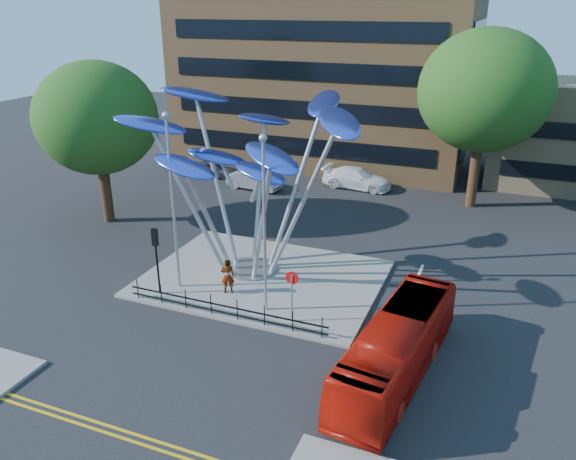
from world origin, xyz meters
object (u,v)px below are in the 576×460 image
at_px(tree_left, 97,118).
at_px(parked_car_mid, 254,180).
at_px(street_lamp_left, 172,188).
at_px(parked_car_right, 357,178).
at_px(tree_right, 485,91).
at_px(traffic_light_island, 156,247).
at_px(parked_car_left, 213,169).
at_px(street_lamp_right, 264,210).
at_px(leaf_sculpture, 247,146).
at_px(pedestrian, 228,276).
at_px(red_bus, 397,347).
at_px(no_entry_sign_island, 292,288).

bearing_deg(tree_left, parked_car_mid, 58.20).
relative_size(street_lamp_left, parked_car_right, 1.64).
height_order(tree_right, parked_car_right, tree_right).
height_order(traffic_light_island, parked_car_left, traffic_light_island).
distance_m(tree_right, street_lamp_right, 20.64).
bearing_deg(leaf_sculpture, street_lamp_left, -127.40).
bearing_deg(traffic_light_island, parked_car_left, 111.46).
bearing_deg(traffic_light_island, tree_left, 140.19).
height_order(tree_right, pedestrian, tree_right).
relative_size(pedestrian, parked_car_left, 0.44).
bearing_deg(traffic_light_island, street_lamp_right, 5.19).
height_order(tree_right, street_lamp_left, tree_right).
xyz_separation_m(tree_left, leaf_sculpture, (11.93, -3.32, 0.08)).
xyz_separation_m(traffic_light_island, red_bus, (12.12, -2.02, -1.34)).
distance_m(street_lamp_left, parked_car_left, 20.20).
xyz_separation_m(leaf_sculpture, parked_car_right, (1.43, 16.32, -6.09)).
bearing_deg(parked_car_right, red_bus, -157.06).
xyz_separation_m(street_lamp_left, no_entry_sign_island, (6.50, -0.98, -3.54)).
height_order(street_lamp_left, no_entry_sign_island, street_lamp_left).
relative_size(tree_right, red_bus, 1.33).
distance_m(parked_car_mid, parked_car_right, 8.01).
xyz_separation_m(red_bus, parked_car_left, (-19.57, 20.99, -0.58)).
bearing_deg(pedestrian, tree_left, -50.23).
height_order(tree_right, red_bus, tree_right).
xyz_separation_m(leaf_sculpture, pedestrian, (0.17, -2.87, -5.82)).
relative_size(tree_left, no_entry_sign_island, 4.21).
bearing_deg(no_entry_sign_island, street_lamp_right, 162.13).
distance_m(traffic_light_island, parked_car_mid, 17.60).
xyz_separation_m(pedestrian, parked_car_left, (-10.56, 17.66, -0.35)).
xyz_separation_m(no_entry_sign_island, pedestrian, (-3.90, 1.29, -0.77)).
bearing_deg(tree_left, pedestrian, -27.08).
bearing_deg(parked_car_left, no_entry_sign_island, -147.59).
height_order(tree_left, leaf_sculpture, tree_left).
bearing_deg(street_lamp_left, parked_car_left, 113.88).
bearing_deg(street_lamp_right, traffic_light_island, -174.81).
height_order(tree_right, leaf_sculpture, tree_right).
relative_size(leaf_sculpture, street_lamp_left, 1.45).
bearing_deg(leaf_sculpture, street_lamp_right, -55.09).
relative_size(parked_car_left, parked_car_right, 0.76).
bearing_deg(street_lamp_left, tree_right, 55.95).
xyz_separation_m(no_entry_sign_island, parked_car_left, (-14.46, 18.95, -1.12)).
bearing_deg(red_bus, parked_car_mid, 135.48).
height_order(red_bus, pedestrian, red_bus).
relative_size(tree_right, pedestrian, 6.73).
xyz_separation_m(traffic_light_island, no_entry_sign_island, (7.00, 0.02, -0.80)).
xyz_separation_m(traffic_light_island, parked_car_left, (-7.46, 18.97, -1.92)).
xyz_separation_m(leaf_sculpture, street_lamp_right, (2.57, -3.68, -1.78)).
bearing_deg(parked_car_left, street_lamp_left, -161.04).
bearing_deg(parked_car_right, street_lamp_right, -172.80).
xyz_separation_m(street_lamp_right, traffic_light_island, (-5.50, -0.50, -2.48)).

